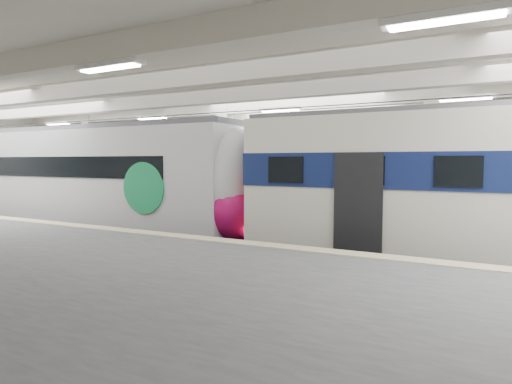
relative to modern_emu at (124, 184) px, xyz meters
The scene contains 4 objects.
station_hall 6.04m from the modern_emu, 16.97° to the right, with size 36.00×24.00×5.75m.
modern_emu is the anchor object (origin of this frame).
older_rer 12.75m from the modern_emu, ahead, with size 13.47×2.97×4.44m.
far_train 5.54m from the modern_emu, 96.10° to the left, with size 15.15×3.45×4.77m.
Camera 1 is at (6.50, -12.17, 3.08)m, focal length 30.00 mm.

